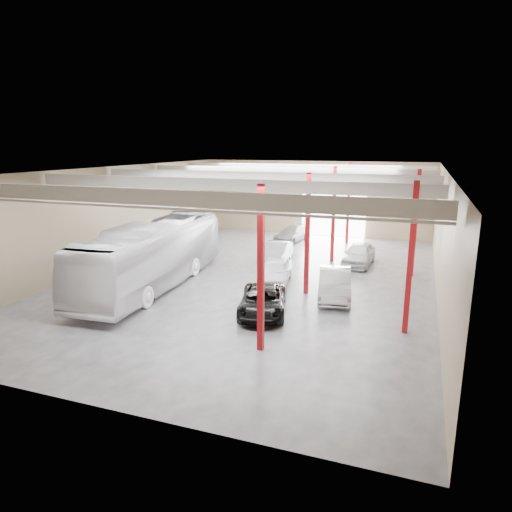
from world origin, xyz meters
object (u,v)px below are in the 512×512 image
Objects in this scene: car_row_a at (275,272)px; car_right_near at (335,284)px; car_right_far at (359,254)px; car_row_b at (277,252)px; coach_bus at (153,255)px; car_row_c at (292,234)px; black_sedan at (263,301)px.

car_right_near is (4.00, -1.39, 0.04)m from car_row_a.
car_right_near is 1.07× the size of car_right_far.
car_right_near reaches higher than car_right_far.
car_right_far reaches higher than car_row_b.
coach_bus is at bearing 177.60° from car_right_near.
car_row_a is 1.01× the size of car_row_c.
car_right_far is (3.30, 11.69, 0.11)m from black_sedan.
car_right_near is (6.47, -14.19, 0.16)m from car_row_c.
car_right_near is (3.00, 3.81, 0.14)m from black_sedan.
black_sedan is 0.99× the size of car_right_near.
car_row_c is (-2.46, 12.80, -0.12)m from car_row_a.
car_row_b is at bearing -164.32° from car_right_far.
car_row_c is at bearing 85.87° from black_sedan.
car_row_a is at bearing 18.72° from coach_bus.
black_sedan is 1.07× the size of car_row_a.
car_row_a is at bearing 85.91° from black_sedan.
black_sedan is at bearing -102.63° from car_right_far.
black_sedan is 1.08× the size of car_row_c.
car_row_b is at bearing 88.53° from black_sedan.
coach_bus is 3.00× the size of car_right_far.
coach_bus is 3.05× the size of car_row_a.
car_right_near is 7.88m from car_right_far.
car_right_far reaches higher than black_sedan.
car_right_far reaches higher than car_row_c.
coach_bus is at bearing -94.04° from car_row_c.
coach_bus is 16.37m from car_row_c.
car_right_near reaches higher than car_row_a.
car_row_a is at bearing -78.60° from car_row_b.
car_right_near is at bearing -89.06° from car_right_far.
car_row_a is 0.98× the size of car_right_far.
car_right_far is (4.31, 6.49, 0.01)m from car_row_a.
coach_bus reaches higher than car_row_a.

